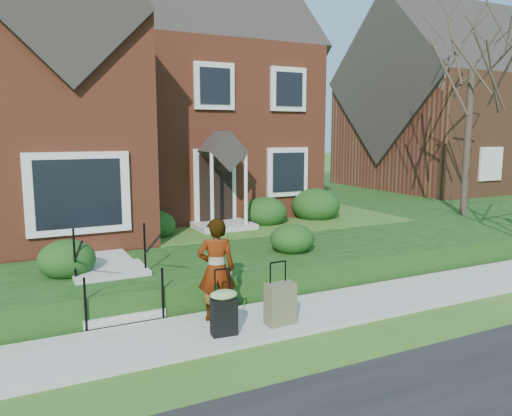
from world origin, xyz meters
TOP-DOWN VIEW (x-y plane):
  - ground at (0.00, 0.00)m, footprint 120.00×120.00m
  - sidewalk at (0.00, 0.00)m, footprint 60.00×1.60m
  - terrace at (4.00, 10.90)m, footprint 44.00×20.00m
  - walkway at (-2.50, 5.00)m, footprint 1.20×6.00m
  - main_house at (-0.21, 9.61)m, footprint 10.40×10.20m
  - neighbour_house at (16.00, 11.00)m, footprint 9.40×8.00m
  - front_steps at (-2.50, 1.84)m, footprint 1.40×2.02m
  - foundation_shrubs at (0.50, 4.94)m, footprint 10.06×4.71m
  - woman at (-1.03, 0.35)m, footprint 0.76×0.61m
  - suitcase_black at (-1.18, -0.33)m, footprint 0.48×0.41m
  - suitcase_olive at (-0.15, -0.33)m, footprint 0.51×0.30m
  - tree_gap at (9.32, 4.18)m, footprint 5.15×5.15m

SIDE VIEW (x-z plane):
  - ground at x=0.00m, z-range 0.00..0.00m
  - sidewalk at x=0.00m, z-range 0.00..0.08m
  - terrace at x=4.00m, z-range 0.00..0.60m
  - suitcase_olive at x=-0.15m, z-range -0.10..0.98m
  - front_steps at x=-2.50m, z-range -0.28..1.22m
  - suitcase_black at x=-1.18m, z-range -0.04..1.05m
  - walkway at x=-2.50m, z-range 0.60..0.66m
  - woman at x=-1.03m, z-range 0.08..1.88m
  - foundation_shrubs at x=0.50m, z-range 0.53..1.61m
  - neighbour_house at x=16.00m, z-range 0.65..9.85m
  - main_house at x=-0.21m, z-range 0.56..9.96m
  - tree_gap at x=9.32m, z-range 2.06..9.42m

